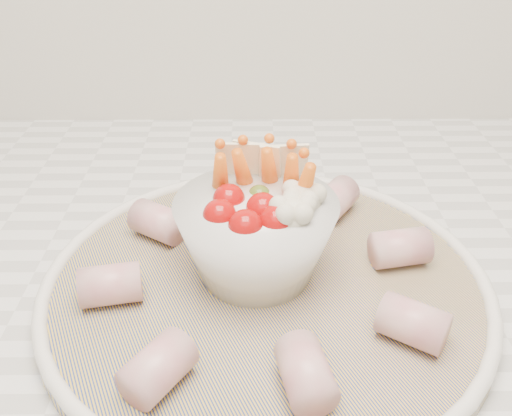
{
  "coord_description": "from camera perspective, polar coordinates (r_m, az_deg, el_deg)",
  "views": [
    {
      "loc": [
        0.08,
        0.99,
        1.24
      ],
      "look_at": [
        0.09,
        1.38,
        1.0
      ],
      "focal_mm": 40.0,
      "sensor_mm": 36.0,
      "label": 1
    }
  ],
  "objects": [
    {
      "name": "serving_platter",
      "position": [
        0.49,
        1.01,
        -7.61
      ],
      "size": [
        0.5,
        0.5,
        0.02
      ],
      "color": "navy",
      "rests_on": "kitchen_counter"
    },
    {
      "name": "veggie_bowl",
      "position": [
        0.47,
        0.14,
        -2.38
      ],
      "size": [
        0.13,
        0.13,
        0.11
      ],
      "color": "white",
      "rests_on": "serving_platter"
    },
    {
      "name": "cured_meat_rolls",
      "position": [
        0.48,
        0.9,
        -5.68
      ],
      "size": [
        0.29,
        0.3,
        0.03
      ],
      "color": "#B65360",
      "rests_on": "serving_platter"
    }
  ]
}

